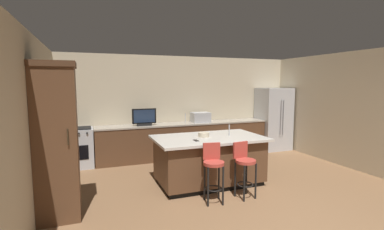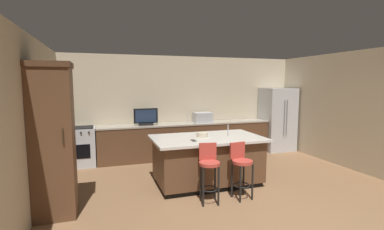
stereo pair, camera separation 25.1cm
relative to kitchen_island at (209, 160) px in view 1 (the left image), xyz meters
name	(u,v)px [view 1 (the left image)]	position (x,y,z in m)	size (l,w,h in m)	color
wall_back	(182,106)	(0.28, 2.40, 0.86)	(6.83, 0.12, 2.66)	beige
wall_left	(35,123)	(-2.94, 0.05, 0.86)	(0.12, 5.10, 2.66)	beige
wall_right	(343,109)	(3.49, 0.05, 0.86)	(0.12, 5.10, 2.66)	beige
counter_back	(185,140)	(0.22, 2.02, -0.01)	(4.56, 0.62, 0.90)	brown
kitchen_island	(209,160)	(0.00, 0.00, 0.00)	(2.10, 1.26, 0.91)	black
refrigerator	(273,119)	(2.94, 1.95, 0.43)	(0.87, 0.77, 1.80)	#B7BABF
range_oven	(76,148)	(-2.45, 2.02, -0.01)	(0.76, 0.63, 0.92)	#B7BABF
cabinet_tower	(56,139)	(-2.59, -0.55, 0.70)	(0.60, 0.59, 2.24)	brown
microwave	(200,117)	(0.65, 2.02, 0.57)	(0.48, 0.36, 0.26)	#B7BABF
tv_monitor	(144,118)	(-0.87, 1.97, 0.63)	(0.59, 0.16, 0.42)	black
sink_faucet_back	(185,118)	(0.26, 2.12, 0.56)	(0.02, 0.02, 0.24)	#B2B2B7
sink_faucet_island	(229,130)	(0.44, 0.00, 0.56)	(0.02, 0.02, 0.22)	#B2B2B7
bar_stool_left	(213,168)	(-0.29, -0.83, 0.11)	(0.34, 0.36, 0.97)	#B23D33
bar_stool_right	(244,165)	(0.29, -0.83, 0.09)	(0.34, 0.36, 0.94)	#B23D33
fruit_bowl	(204,135)	(-0.08, 0.06, 0.49)	(0.21, 0.21, 0.08)	beige
cell_phone	(196,140)	(-0.36, -0.23, 0.45)	(0.07, 0.15, 0.01)	black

